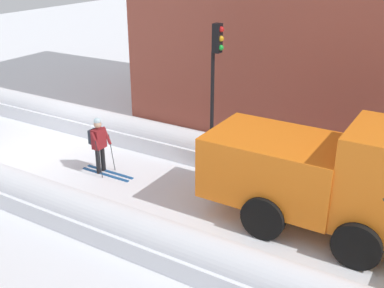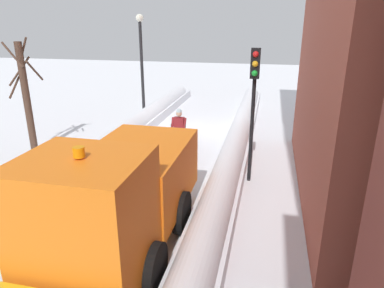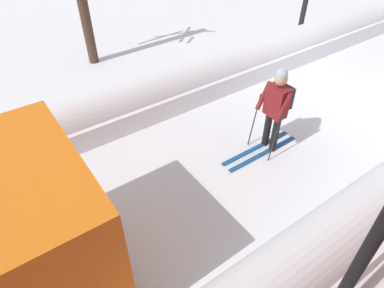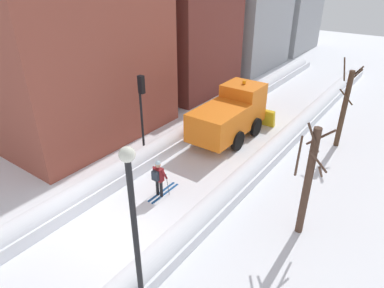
{
  "view_description": "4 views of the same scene",
  "coord_description": "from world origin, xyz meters",
  "px_view_note": "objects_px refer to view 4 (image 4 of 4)",
  "views": [
    {
      "loc": [
        9.78,
        12.29,
        6.62
      ],
      "look_at": [
        -0.87,
        5.86,
        1.32
      ],
      "focal_mm": 44.08,
      "sensor_mm": 36.0,
      "label": 1
    },
    {
      "loc": [
        -3.65,
        16.19,
        5.11
      ],
      "look_at": [
        -1.29,
        5.76,
        1.34
      ],
      "focal_mm": 32.51,
      "sensor_mm": 36.0,
      "label": 2
    },
    {
      "loc": [
        -3.62,
        7.39,
        4.62
      ],
      "look_at": [
        -0.58,
        5.25,
        1.49
      ],
      "focal_mm": 31.56,
      "sensor_mm": 36.0,
      "label": 3
    },
    {
      "loc": [
        8.26,
        -6.12,
        9.17
      ],
      "look_at": [
        -0.29,
        5.66,
        1.4
      ],
      "focal_mm": 31.71,
      "sensor_mm": 36.0,
      "label": 4
    }
  ],
  "objects_px": {
    "plow_truck": "(231,114)",
    "street_lamp": "(134,217)",
    "skier": "(159,177)",
    "bare_tree_mid": "(344,107)",
    "traffic_light_pole": "(142,101)",
    "bare_tree_near": "(308,181)"
  },
  "relations": [
    {
      "from": "plow_truck",
      "to": "street_lamp",
      "type": "height_order",
      "value": "street_lamp"
    },
    {
      "from": "skier",
      "to": "street_lamp",
      "type": "height_order",
      "value": "street_lamp"
    },
    {
      "from": "street_lamp",
      "to": "bare_tree_mid",
      "type": "height_order",
      "value": "street_lamp"
    },
    {
      "from": "street_lamp",
      "to": "plow_truck",
      "type": "bearing_deg",
      "value": 107.72
    },
    {
      "from": "plow_truck",
      "to": "bare_tree_mid",
      "type": "distance_m",
      "value": 6.12
    },
    {
      "from": "skier",
      "to": "traffic_light_pole",
      "type": "height_order",
      "value": "traffic_light_pole"
    },
    {
      "from": "plow_truck",
      "to": "bare_tree_near",
      "type": "bearing_deg",
      "value": -40.89
    },
    {
      "from": "skier",
      "to": "street_lamp",
      "type": "relative_size",
      "value": 0.33
    },
    {
      "from": "plow_truck",
      "to": "skier",
      "type": "xyz_separation_m",
      "value": [
        0.43,
        -6.89,
        -0.48
      ]
    },
    {
      "from": "plow_truck",
      "to": "traffic_light_pole",
      "type": "xyz_separation_m",
      "value": [
        -2.61,
        -4.51,
        1.6
      ]
    },
    {
      "from": "skier",
      "to": "bare_tree_near",
      "type": "distance_m",
      "value": 6.17
    },
    {
      "from": "bare_tree_near",
      "to": "skier",
      "type": "bearing_deg",
      "value": -166.02
    },
    {
      "from": "plow_truck",
      "to": "street_lamp",
      "type": "relative_size",
      "value": 1.09
    },
    {
      "from": "street_lamp",
      "to": "bare_tree_mid",
      "type": "bearing_deg",
      "value": 82.64
    },
    {
      "from": "plow_truck",
      "to": "traffic_light_pole",
      "type": "height_order",
      "value": "traffic_light_pole"
    },
    {
      "from": "skier",
      "to": "bare_tree_mid",
      "type": "distance_m",
      "value": 10.86
    },
    {
      "from": "skier",
      "to": "traffic_light_pole",
      "type": "bearing_deg",
      "value": 141.94
    },
    {
      "from": "street_lamp",
      "to": "bare_tree_mid",
      "type": "relative_size",
      "value": 1.12
    },
    {
      "from": "traffic_light_pole",
      "to": "street_lamp",
      "type": "bearing_deg",
      "value": -47.76
    },
    {
      "from": "bare_tree_near",
      "to": "bare_tree_mid",
      "type": "bearing_deg",
      "value": 95.8
    },
    {
      "from": "plow_truck",
      "to": "bare_tree_mid",
      "type": "height_order",
      "value": "bare_tree_mid"
    },
    {
      "from": "plow_truck",
      "to": "street_lamp",
      "type": "bearing_deg",
      "value": -72.28
    }
  ]
}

